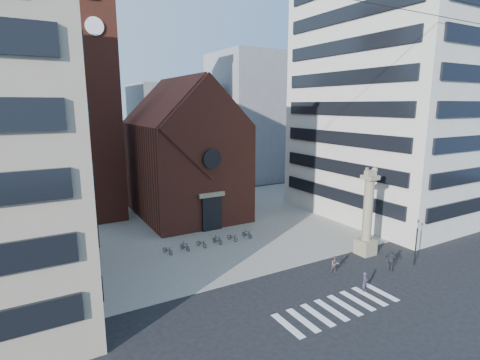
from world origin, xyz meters
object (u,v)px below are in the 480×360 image
pedestrian_1 (335,264)px  lion_column (367,220)px  traffic_light (416,241)px  pedestrian_2 (391,260)px  scooter_0 (168,250)px  pedestrian_0 (365,282)px

pedestrian_1 → lion_column: bearing=46.2°
traffic_light → lion_column: bearing=116.5°
pedestrian_1 → pedestrian_2: (4.57, -2.19, 0.21)m
lion_column → pedestrian_1: (-5.58, -1.60, -2.69)m
lion_column → traffic_light: size_ratio=2.02×
pedestrian_2 → scooter_0: (-15.88, 13.41, -0.53)m
pedestrian_1 → scooter_0: (-11.32, 11.22, -0.32)m
traffic_light → pedestrian_0: traffic_light is taller
pedestrian_0 → pedestrian_1: bearing=66.9°
pedestrian_2 → lion_column: bearing=-28.9°
pedestrian_2 → scooter_0: 20.80m
pedestrian_0 → traffic_light: bearing=-9.6°
lion_column → traffic_light: 4.62m
traffic_light → pedestrian_0: bearing=-171.3°
lion_column → pedestrian_2: (-1.01, -3.79, -2.48)m
scooter_0 → pedestrian_0: bearing=-72.4°
traffic_light → scooter_0: size_ratio=2.85×
traffic_light → pedestrian_0: size_ratio=2.76×
lion_column → pedestrian_1: bearing=-164.0°
traffic_light → scooter_0: (-18.88, 13.62, -1.84)m
lion_column → pedestrian_0: size_ratio=5.58×
scooter_0 → pedestrian_1: bearing=-63.7°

